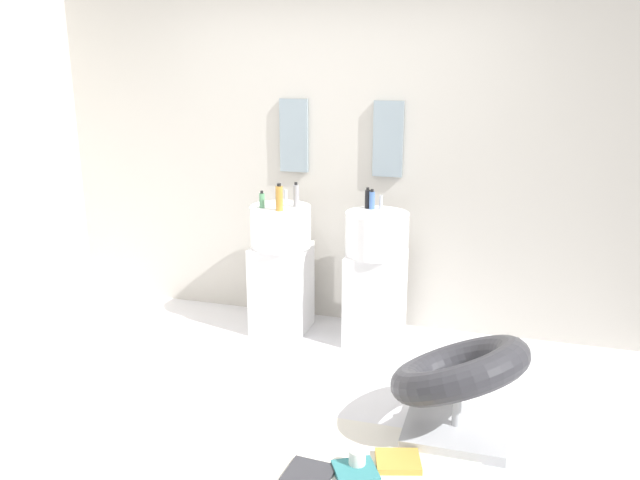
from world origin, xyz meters
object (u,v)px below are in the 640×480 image
soap_bottle_grey (296,195)px  soap_bottle_amber (279,198)px  pedestal_sink_left (281,266)px  magazine_charcoal (309,473)px  coffee_mug (357,459)px  magazine_ochre (398,461)px  soap_bottle_black (368,199)px  soap_bottle_blue (372,200)px  soap_bottle_green (262,200)px  magazine_teal (355,471)px  pedestal_sink_right (376,275)px  lounge_chair (459,378)px

soap_bottle_grey → soap_bottle_amber: size_ratio=0.92×
pedestal_sink_left → magazine_charcoal: pedestal_sink_left is taller
coffee_mug → magazine_ochre: bearing=26.7°
coffee_mug → soap_bottle_black: (-0.34, 1.70, 0.98)m
soap_bottle_grey → soap_bottle_blue: (0.54, 0.09, -0.02)m
coffee_mug → soap_bottle_blue: soap_bottle_blue is taller
coffee_mug → soap_bottle_green: (-1.08, 1.50, 0.97)m
soap_bottle_grey → soap_bottle_green: 0.25m
magazine_teal → soap_bottle_black: bearing=72.3°
soap_bottle_amber → pedestal_sink_right: bearing=11.4°
pedestal_sink_right → pedestal_sink_left: bearing=180.0°
pedestal_sink_right → magazine_charcoal: size_ratio=4.57×
soap_bottle_green → soap_bottle_blue: size_ratio=0.85×
pedestal_sink_right → magazine_teal: size_ratio=5.14×
coffee_mug → soap_bottle_amber: bearing=122.8°
magazine_teal → lounge_chair: bearing=20.7°
soap_bottle_blue → magazine_teal: bearing=-79.8°
lounge_chair → soap_bottle_grey: soap_bottle_grey is taller
pedestal_sink_left → soap_bottle_blue: size_ratio=7.39×
coffee_mug → soap_bottle_black: bearing=101.5°
coffee_mug → pedestal_sink_left: bearing=121.6°
pedestal_sink_left → soap_bottle_amber: (0.04, -0.14, 0.55)m
pedestal_sink_left → magazine_charcoal: 1.92m
soap_bottle_black → soap_bottle_amber: bearing=-156.1°
pedestal_sink_right → soap_bottle_green: (-0.83, -0.08, 0.52)m
pedestal_sink_left → soap_bottle_green: 0.53m
magazine_ochre → pedestal_sink_left: bearing=112.6°
pedestal_sink_right → soap_bottle_blue: bearing=121.4°
magazine_teal → soap_bottle_green: size_ratio=1.68×
soap_bottle_black → soap_bottle_blue: bearing=-29.5°
soap_bottle_green → magazine_charcoal: bearing=-62.0°
magazine_charcoal → soap_bottle_blue: (-0.09, 1.80, 1.02)m
magazine_ochre → soap_bottle_green: bearing=116.7°
soap_bottle_grey → soap_bottle_blue: soap_bottle_grey is taller
coffee_mug → soap_bottle_green: size_ratio=0.86×
magazine_ochre → soap_bottle_blue: soap_bottle_blue is taller
lounge_chair → magazine_teal: size_ratio=5.01×
lounge_chair → soap_bottle_green: bearing=146.4°
magazine_teal → magazine_charcoal: bearing=169.7°
magazine_charcoal → magazine_teal: size_ratio=1.12×
magazine_ochre → soap_bottle_blue: (-0.50, 1.58, 1.01)m
soap_bottle_black → soap_bottle_blue: soap_bottle_black is taller
pedestal_sink_right → coffee_mug: bearing=-81.1°
coffee_mug → soap_bottle_blue: 1.97m
coffee_mug → soap_bottle_blue: bearing=100.4°
magazine_teal → soap_bottle_black: size_ratio=1.38×
soap_bottle_grey → pedestal_sink_left: bearing=-174.2°
magazine_ochre → soap_bottle_green: 2.14m
pedestal_sink_left → magazine_teal: bearing=-59.0°
soap_bottle_black → magazine_ochre: bearing=-71.4°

